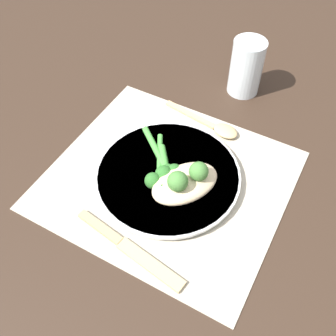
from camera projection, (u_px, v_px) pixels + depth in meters
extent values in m
plane|color=#332319|center=(168.00, 180.00, 0.68)|extent=(3.00, 3.00, 0.00)
cube|color=#B2A893|center=(168.00, 179.00, 0.68)|extent=(0.39, 0.36, 0.00)
cylinder|color=white|center=(168.00, 176.00, 0.67)|extent=(0.24, 0.24, 0.01)
cylinder|color=silver|center=(168.00, 175.00, 0.67)|extent=(0.25, 0.25, 0.01)
ellipsoid|color=beige|center=(185.00, 183.00, 0.64)|extent=(0.12, 0.14, 0.03)
sphere|color=#477F38|center=(178.00, 181.00, 0.61)|extent=(0.03, 0.03, 0.03)
sphere|color=#477F38|center=(200.00, 169.00, 0.62)|extent=(0.03, 0.03, 0.03)
cylinder|color=green|center=(165.00, 166.00, 0.67)|extent=(0.07, 0.08, 0.01)
sphere|color=#2D6B28|center=(169.00, 186.00, 0.64)|extent=(0.02, 0.02, 0.02)
sphere|color=#2D6B28|center=(164.00, 190.00, 0.63)|extent=(0.03, 0.03, 0.03)
sphere|color=#2D6B28|center=(176.00, 189.00, 0.63)|extent=(0.02, 0.02, 0.02)
cylinder|color=green|center=(160.00, 157.00, 0.68)|extent=(0.06, 0.09, 0.01)
sphere|color=#2D6B28|center=(159.00, 177.00, 0.65)|extent=(0.02, 0.02, 0.02)
sphere|color=#2D6B28|center=(153.00, 181.00, 0.64)|extent=(0.03, 0.03, 0.03)
sphere|color=#2D6B28|center=(165.00, 181.00, 0.64)|extent=(0.02, 0.02, 0.02)
cylinder|color=green|center=(156.00, 149.00, 0.69)|extent=(0.09, 0.08, 0.01)
sphere|color=#2D6B28|center=(167.00, 170.00, 0.66)|extent=(0.02, 0.02, 0.02)
sphere|color=#2D6B28|center=(164.00, 174.00, 0.65)|extent=(0.03, 0.03, 0.03)
sphere|color=#2D6B28|center=(175.00, 171.00, 0.65)|extent=(0.03, 0.03, 0.03)
cube|color=tan|center=(150.00, 264.00, 0.58)|extent=(0.12, 0.04, 0.00)
cube|color=tan|center=(100.00, 227.00, 0.61)|extent=(0.09, 0.03, 0.01)
cube|color=tan|center=(190.00, 114.00, 0.78)|extent=(0.12, 0.03, 0.00)
ellipsoid|color=tan|center=(225.00, 131.00, 0.74)|extent=(0.05, 0.04, 0.01)
cylinder|color=silver|center=(246.00, 67.00, 0.79)|extent=(0.07, 0.07, 0.12)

